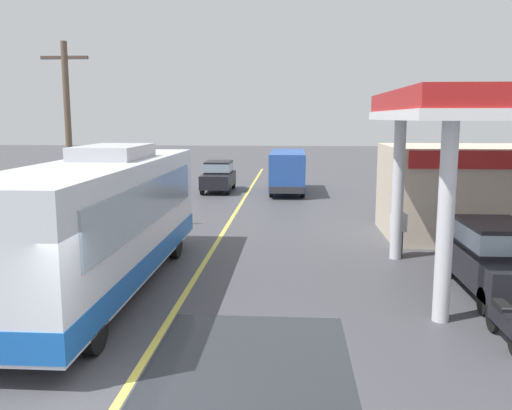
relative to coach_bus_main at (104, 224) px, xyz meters
name	(u,v)px	position (x,y,z in m)	size (l,w,h in m)	color
ground	(240,205)	(2.15, 14.11, -1.72)	(120.00, 120.00, 0.00)	#424247
lane_divider_stripe	(229,223)	(2.15, 9.11, -1.72)	(0.16, 50.00, 0.01)	#D8CC4C
wet_puddle_patch	(249,369)	(4.10, -4.37, -1.72)	(3.68, 5.23, 0.01)	#26282D
coach_bus_main	(104,224)	(0.00, 0.00, 0.00)	(2.60, 11.04, 3.69)	silver
gas_station_roadside	(503,172)	(11.82, 5.16, 0.91)	(9.10, 11.95, 5.10)	#B21E1E
car_at_pump	(496,255)	(9.97, 0.29, -0.71)	(1.70, 4.20, 1.82)	black
minibus_opposing_lane	(288,168)	(4.51, 18.93, -0.25)	(2.04, 6.13, 2.44)	#264C9E
motorcycle_parked_forecourt	(504,321)	(9.04, -2.88, -1.28)	(0.55, 1.80, 0.92)	black
pedestrian_by_shop	(398,227)	(8.25, 4.03, -0.79)	(0.55, 0.22, 1.66)	#33333F
car_trailing_behind_bus	(219,175)	(0.33, 19.25, -0.71)	(1.70, 4.20, 1.82)	black
utility_pole_roadside	(68,134)	(-3.72, 6.95, 2.08)	(1.80, 0.24, 7.24)	brown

